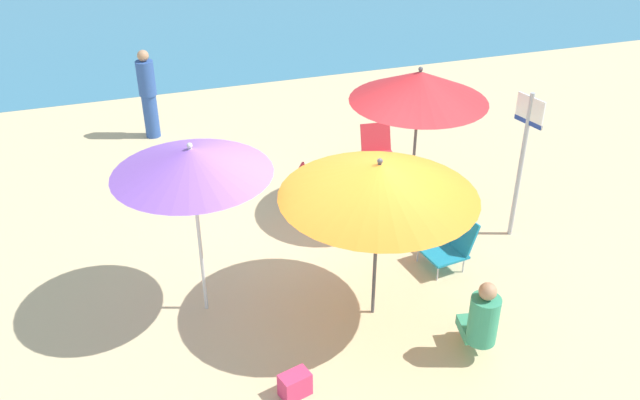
{
  "coord_description": "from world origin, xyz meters",
  "views": [
    {
      "loc": [
        -2.25,
        -6.24,
        5.07
      ],
      "look_at": [
        0.04,
        0.84,
        0.7
      ],
      "focal_mm": 38.43,
      "sensor_mm": 36.0,
      "label": 1
    }
  ],
  "objects": [
    {
      "name": "umbrella_red",
      "position": [
        1.52,
        1.26,
        1.89
      ],
      "size": [
        1.81,
        1.81,
        2.15
      ],
      "color": "#4C4C51",
      "rests_on": "ground_plane"
    },
    {
      "name": "beach_bag",
      "position": [
        -0.99,
        -1.55,
        0.13
      ],
      "size": [
        0.34,
        0.26,
        0.26
      ],
      "primitive_type": "cube",
      "rotation": [
        0.0,
        0.0,
        0.27
      ],
      "color": "#DB3866",
      "rests_on": "ground_plane"
    },
    {
      "name": "umbrella_orange",
      "position": [
        0.2,
        -0.62,
        1.72
      ],
      "size": [
        2.09,
        2.09,
        1.97
      ],
      "color": "#4C4C51",
      "rests_on": "ground_plane"
    },
    {
      "name": "person_b",
      "position": [
        0.99,
        -1.6,
        0.48
      ],
      "size": [
        0.37,
        0.55,
        0.96
      ],
      "rotation": [
        0.0,
        0.0,
        1.38
      ],
      "color": "#389970",
      "rests_on": "ground_plane"
    },
    {
      "name": "warning_sign",
      "position": [
        2.57,
        0.33,
        1.29
      ],
      "size": [
        0.13,
        0.42,
        2.02
      ],
      "rotation": [
        0.0,
        0.0,
        0.24
      ],
      "color": "#ADADB2",
      "rests_on": "ground_plane"
    },
    {
      "name": "person_a",
      "position": [
        -1.66,
        4.97,
        0.78
      ],
      "size": [
        0.29,
        0.29,
        1.54
      ],
      "rotation": [
        0.0,
        0.0,
        5.03
      ],
      "color": "#2D519E",
      "rests_on": "ground_plane"
    },
    {
      "name": "umbrella_purple",
      "position": [
        -1.59,
        0.04,
        1.9
      ],
      "size": [
        1.67,
        1.67,
        2.11
      ],
      "color": "silver",
      "rests_on": "ground_plane"
    },
    {
      "name": "ground_plane",
      "position": [
        0.0,
        0.0,
        0.0
      ],
      "size": [
        40.0,
        40.0,
        0.0
      ],
      "primitive_type": "plane",
      "color": "#D3BC8C"
    },
    {
      "name": "beach_chair_c",
      "position": [
        0.2,
        1.74,
        0.33
      ],
      "size": [
        0.66,
        0.64,
        0.65
      ],
      "rotation": [
        0.0,
        0.0,
        -0.55
      ],
      "color": "red",
      "rests_on": "ground_plane"
    },
    {
      "name": "beach_chair_a",
      "position": [
        1.45,
        -0.04,
        0.34
      ],
      "size": [
        0.64,
        0.63,
        0.68
      ],
      "rotation": [
        0.0,
        0.0,
        -3.0
      ],
      "color": "teal",
      "rests_on": "ground_plane"
    },
    {
      "name": "beach_chair_b",
      "position": [
        1.57,
        2.65,
        0.38
      ],
      "size": [
        0.52,
        0.55,
        0.71
      ],
      "rotation": [
        0.0,
        0.0,
        -1.67
      ],
      "color": "red",
      "rests_on": "ground_plane"
    }
  ]
}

